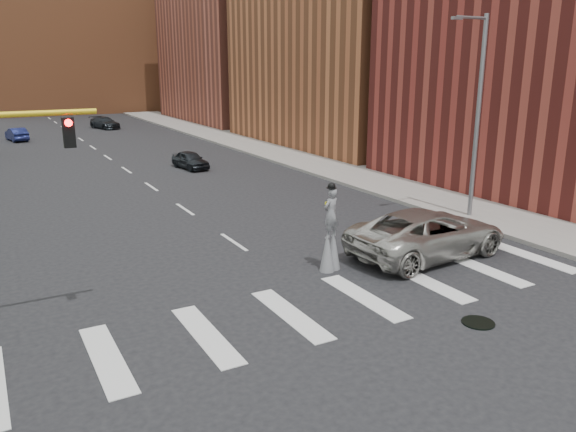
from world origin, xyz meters
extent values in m
plane|color=black|center=(0.00, 0.00, 0.00)|extent=(160.00, 160.00, 0.00)
cube|color=gray|center=(12.50, 25.00, 0.09)|extent=(5.00, 90.00, 0.18)
cylinder|color=black|center=(3.00, -2.00, 0.02)|extent=(0.90, 0.90, 0.04)
cube|color=#A55B34|center=(22.00, 30.00, 12.00)|extent=(16.00, 22.00, 24.00)
cube|color=#9A4B39|center=(22.00, 54.00, 10.00)|extent=(16.00, 22.00, 20.00)
cube|color=#A55B34|center=(6.00, 78.00, 9.00)|extent=(26.00, 14.00, 18.00)
cylinder|color=slate|center=(11.00, 6.00, 4.50)|extent=(0.20, 0.20, 9.00)
cylinder|color=slate|center=(10.20, 6.00, 8.80)|extent=(1.80, 0.12, 0.12)
cube|color=slate|center=(9.30, 6.00, 8.75)|extent=(0.50, 0.18, 0.12)
cube|color=black|center=(-6.50, 3.00, 5.30)|extent=(0.28, 0.18, 0.75)
cylinder|color=#FF0C0C|center=(-6.50, 2.90, 5.55)|extent=(0.18, 0.06, 0.18)
cylinder|color=#332214|center=(1.83, 3.55, 0.58)|extent=(0.07, 0.07, 1.17)
cylinder|color=#332214|center=(1.53, 3.45, 0.58)|extent=(0.07, 0.07, 1.17)
cone|color=slate|center=(1.83, 3.55, 0.73)|extent=(0.52, 0.52, 1.46)
cone|color=slate|center=(1.53, 3.45, 0.73)|extent=(0.52, 0.52, 1.46)
imported|color=slate|center=(1.68, 3.50, 2.04)|extent=(0.73, 0.58, 1.75)
sphere|color=black|center=(1.68, 3.50, 2.98)|extent=(0.26, 0.26, 0.26)
cylinder|color=black|center=(1.68, 3.50, 2.93)|extent=(0.34, 0.34, 0.02)
cube|color=yellow|center=(1.64, 3.63, 2.52)|extent=(0.22, 0.05, 0.10)
imported|color=#B1AFA7|center=(5.66, 3.00, 0.89)|extent=(6.55, 3.35, 1.77)
imported|color=black|center=(3.98, 24.44, 0.60)|extent=(1.88, 3.67, 1.20)
imported|color=navy|center=(-5.32, 45.77, 0.61)|extent=(1.91, 3.87, 1.22)
imported|color=black|center=(3.90, 52.19, 0.64)|extent=(2.98, 4.71, 1.27)
camera|label=1|loc=(-8.50, -11.89, 6.97)|focal=35.00mm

